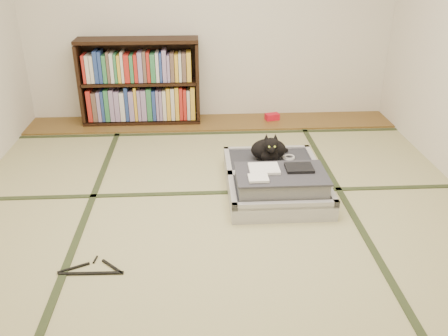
{
  "coord_description": "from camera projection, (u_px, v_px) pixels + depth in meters",
  "views": [
    {
      "loc": [
        -0.14,
        -2.97,
        1.88
      ],
      "look_at": [
        0.05,
        0.35,
        0.25
      ],
      "focal_mm": 38.0,
      "sensor_mm": 36.0,
      "label": 1
    }
  ],
  "objects": [
    {
      "name": "wood_strip",
      "position": [
        211.0,
        123.0,
        5.29
      ],
      "size": [
        4.0,
        0.5,
        0.02
      ],
      "primitive_type": "cube",
      "color": "brown",
      "rests_on": "ground"
    },
    {
      "name": "suitcase",
      "position": [
        276.0,
        180.0,
        3.82
      ],
      "size": [
        0.78,
        1.04,
        0.31
      ],
      "color": "#ABABB0",
      "rests_on": "floor"
    },
    {
      "name": "cat",
      "position": [
        269.0,
        150.0,
        4.02
      ],
      "size": [
        0.35,
        0.35,
        0.28
      ],
      "color": "black",
      "rests_on": "suitcase"
    },
    {
      "name": "bookcase",
      "position": [
        140.0,
        83.0,
        5.12
      ],
      "size": [
        1.28,
        0.29,
        0.92
      ],
      "color": "black",
      "rests_on": "wood_strip"
    },
    {
      "name": "floor",
      "position": [
        220.0,
        219.0,
        3.5
      ],
      "size": [
        4.5,
        4.5,
        0.0
      ],
      "primitive_type": "plane",
      "color": "tan",
      "rests_on": "ground"
    },
    {
      "name": "hanger",
      "position": [
        92.0,
        270.0,
        2.95
      ],
      "size": [
        0.41,
        0.19,
        0.01
      ],
      "color": "black",
      "rests_on": "floor"
    },
    {
      "name": "red_item",
      "position": [
        272.0,
        117.0,
        5.33
      ],
      "size": [
        0.17,
        0.12,
        0.07
      ],
      "primitive_type": "cube",
      "rotation": [
        0.0,
        0.0,
        0.23
      ],
      "color": "red",
      "rests_on": "wood_strip"
    },
    {
      "name": "tatami_borders",
      "position": [
        217.0,
        187.0,
        3.94
      ],
      "size": [
        4.0,
        4.5,
        0.01
      ],
      "color": "#2D381E",
      "rests_on": "ground"
    },
    {
      "name": "cable_coil",
      "position": [
        289.0,
        157.0,
        4.1
      ],
      "size": [
        0.11,
        0.11,
        0.03
      ],
      "color": "white",
      "rests_on": "suitcase"
    },
    {
      "name": "room_shell",
      "position": [
        219.0,
        13.0,
        2.85
      ],
      "size": [
        4.5,
        4.5,
        4.5
      ],
      "color": "white",
      "rests_on": "ground"
    }
  ]
}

